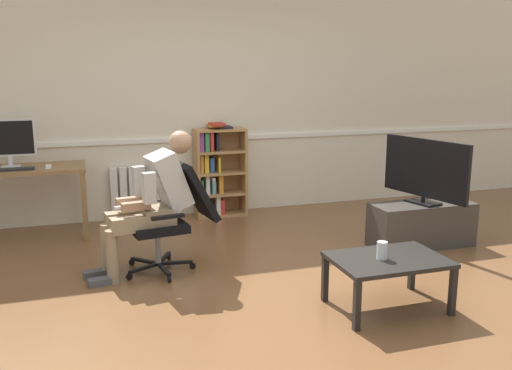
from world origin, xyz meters
The scene contains 14 objects.
ground_plane centered at (0.00, 0.00, 0.00)m, with size 18.00×18.00×0.00m, color brown.
back_wall centered at (0.00, 2.65, 1.35)m, with size 12.00×0.13×2.70m.
computer_desk centered at (-1.99, 2.15, 0.65)m, with size 1.31×0.62×0.76m.
imac_monitor centered at (-2.07, 2.23, 1.04)m, with size 0.52×0.14×0.49m.
keyboard centered at (-2.02, 2.01, 0.77)m, with size 0.38×0.12×0.02m, color black.
computer_mouse centered at (-1.69, 2.03, 0.77)m, with size 0.06×0.10×0.03m, color white.
bookshelf centered at (0.16, 2.44, 0.54)m, with size 0.61×0.29×1.13m.
radiator centered at (-0.66, 2.54, 0.32)m, with size 0.82×0.08×0.63m.
office_chair centered at (-0.62, 0.80, 0.52)m, with size 0.85×0.63×0.95m.
person_seated centered at (-0.82, 0.77, 0.65)m, with size 0.97×0.46×1.23m.
tv_stand centered at (1.83, 0.67, 0.22)m, with size 1.04×0.40×0.44m.
tv_screen centered at (1.84, 0.67, 0.78)m, with size 0.29×1.00×0.64m.
coffee_table centered at (0.73, -0.52, 0.35)m, with size 0.83×0.57×0.40m.
drinking_glass centered at (0.67, -0.52, 0.46)m, with size 0.08×0.08×0.13m, color silver.
Camera 1 is at (-1.38, -3.90, 1.78)m, focal length 38.81 mm.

